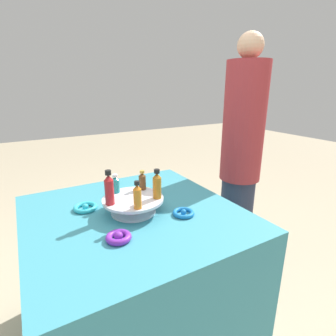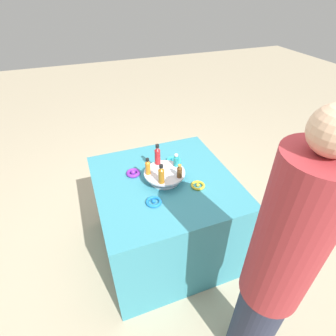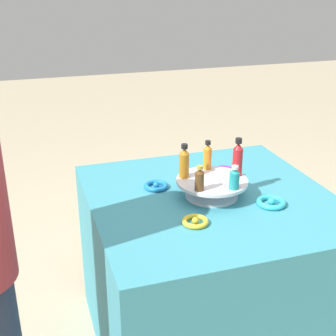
{
  "view_description": "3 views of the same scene",
  "coord_description": "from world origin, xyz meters",
  "px_view_note": "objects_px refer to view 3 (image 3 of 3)",
  "views": [
    {
      "loc": [
        -1.02,
        0.4,
        1.27
      ],
      "look_at": [
        0.05,
        -0.21,
        0.88
      ],
      "focal_mm": 28.0,
      "sensor_mm": 36.0,
      "label": 1
    },
    {
      "loc": [
        -0.46,
        -1.3,
        1.84
      ],
      "look_at": [
        0.01,
        -0.04,
        0.84
      ],
      "focal_mm": 28.0,
      "sensor_mm": 36.0,
      "label": 2
    },
    {
      "loc": [
        1.5,
        -0.66,
        1.51
      ],
      "look_at": [
        0.05,
        -0.19,
        0.87
      ],
      "focal_mm": 50.0,
      "sensor_mm": 36.0,
      "label": 3
    }
  ],
  "objects_px": {
    "ribbon_bow_gold": "(195,221)",
    "display_stand": "(212,186)",
    "bottle_orange": "(207,156)",
    "bottle_teal": "(234,178)",
    "bottle_amber": "(184,162)",
    "ribbon_bow_blue": "(156,186)",
    "ribbon_bow_purple": "(225,171)",
    "bottle_red": "(238,158)",
    "ribbon_bow_teal": "(271,202)",
    "bottle_brown": "(199,179)"
  },
  "relations": [
    {
      "from": "bottle_orange",
      "to": "bottle_amber",
      "type": "bearing_deg",
      "value": -66.06
    },
    {
      "from": "bottle_teal",
      "to": "ribbon_bow_teal",
      "type": "bearing_deg",
      "value": 75.06
    },
    {
      "from": "ribbon_bow_gold",
      "to": "ribbon_bow_purple",
      "type": "bearing_deg",
      "value": 143.28
    },
    {
      "from": "bottle_teal",
      "to": "ribbon_bow_blue",
      "type": "xyz_separation_m",
      "value": [
        -0.24,
        -0.23,
        -0.1
      ]
    },
    {
      "from": "bottle_amber",
      "to": "bottle_teal",
      "type": "relative_size",
      "value": 1.51
    },
    {
      "from": "ribbon_bow_purple",
      "to": "ribbon_bow_teal",
      "type": "bearing_deg",
      "value": 8.28
    },
    {
      "from": "bottle_brown",
      "to": "bottle_orange",
      "type": "bearing_deg",
      "value": 149.94
    },
    {
      "from": "display_stand",
      "to": "bottle_amber",
      "type": "relative_size",
      "value": 2.04
    },
    {
      "from": "bottle_red",
      "to": "ribbon_bow_gold",
      "type": "xyz_separation_m",
      "value": [
        0.2,
        -0.25,
        -0.13
      ]
    },
    {
      "from": "bottle_red",
      "to": "ribbon_bow_blue",
      "type": "bearing_deg",
      "value": -113.27
    },
    {
      "from": "bottle_red",
      "to": "ribbon_bow_blue",
      "type": "height_order",
      "value": "bottle_red"
    },
    {
      "from": "bottle_amber",
      "to": "ribbon_bow_purple",
      "type": "distance_m",
      "value": 0.29
    },
    {
      "from": "ribbon_bow_purple",
      "to": "bottle_brown",
      "type": "bearing_deg",
      "value": -40.38
    },
    {
      "from": "display_stand",
      "to": "ribbon_bow_blue",
      "type": "bearing_deg",
      "value": -126.72
    },
    {
      "from": "bottle_orange",
      "to": "ribbon_bow_purple",
      "type": "xyz_separation_m",
      "value": [
        -0.08,
        0.11,
        -0.11
      ]
    },
    {
      "from": "ribbon_bow_gold",
      "to": "display_stand",
      "type": "bearing_deg",
      "value": 143.28
    },
    {
      "from": "bottle_red",
      "to": "bottle_teal",
      "type": "relative_size",
      "value": 1.69
    },
    {
      "from": "bottle_amber",
      "to": "ribbon_bow_blue",
      "type": "height_order",
      "value": "bottle_amber"
    },
    {
      "from": "ribbon_bow_gold",
      "to": "ribbon_bow_teal",
      "type": "relative_size",
      "value": 0.85
    },
    {
      "from": "display_stand",
      "to": "ribbon_bow_blue",
      "type": "distance_m",
      "value": 0.23
    },
    {
      "from": "display_stand",
      "to": "ribbon_bow_purple",
      "type": "height_order",
      "value": "display_stand"
    },
    {
      "from": "bottle_teal",
      "to": "ribbon_bow_purple",
      "type": "xyz_separation_m",
      "value": [
        -0.28,
        0.09,
        -0.1
      ]
    },
    {
      "from": "ribbon_bow_blue",
      "to": "ribbon_bow_purple",
      "type": "height_order",
      "value": "ribbon_bow_purple"
    },
    {
      "from": "bottle_orange",
      "to": "ribbon_bow_gold",
      "type": "bearing_deg",
      "value": -28.82
    },
    {
      "from": "bottle_orange",
      "to": "ribbon_bow_teal",
      "type": "height_order",
      "value": "bottle_orange"
    },
    {
      "from": "bottle_teal",
      "to": "bottle_amber",
      "type": "bearing_deg",
      "value": -138.06
    },
    {
      "from": "bottle_orange",
      "to": "bottle_teal",
      "type": "bearing_deg",
      "value": 5.94
    },
    {
      "from": "bottle_orange",
      "to": "ribbon_bow_gold",
      "type": "relative_size",
      "value": 1.27
    },
    {
      "from": "display_stand",
      "to": "bottle_brown",
      "type": "height_order",
      "value": "bottle_brown"
    },
    {
      "from": "bottle_teal",
      "to": "ribbon_bow_teal",
      "type": "height_order",
      "value": "bottle_teal"
    },
    {
      "from": "ribbon_bow_gold",
      "to": "ribbon_bow_purple",
      "type": "xyz_separation_m",
      "value": [
        -0.37,
        0.27,
        0.0
      ]
    },
    {
      "from": "bottle_amber",
      "to": "bottle_teal",
      "type": "height_order",
      "value": "bottle_amber"
    },
    {
      "from": "ribbon_bow_gold",
      "to": "ribbon_bow_teal",
      "type": "height_order",
      "value": "ribbon_bow_teal"
    },
    {
      "from": "bottle_amber",
      "to": "ribbon_bow_teal",
      "type": "bearing_deg",
      "value": 55.43
    },
    {
      "from": "display_stand",
      "to": "bottle_red",
      "type": "xyz_separation_m",
      "value": [
        -0.01,
        0.11,
        0.1
      ]
    },
    {
      "from": "display_stand",
      "to": "ribbon_bow_teal",
      "type": "bearing_deg",
      "value": 53.28
    },
    {
      "from": "ribbon_bow_gold",
      "to": "ribbon_bow_teal",
      "type": "distance_m",
      "value": 0.32
    },
    {
      "from": "bottle_teal",
      "to": "ribbon_bow_gold",
      "type": "distance_m",
      "value": 0.22
    },
    {
      "from": "ribbon_bow_blue",
      "to": "ribbon_bow_teal",
      "type": "bearing_deg",
      "value": 53.28
    },
    {
      "from": "bottle_red",
      "to": "ribbon_bow_teal",
      "type": "height_order",
      "value": "bottle_red"
    },
    {
      "from": "ribbon_bow_blue",
      "to": "ribbon_bow_purple",
      "type": "bearing_deg",
      "value": 98.28
    },
    {
      "from": "bottle_brown",
      "to": "ribbon_bow_gold",
      "type": "xyz_separation_m",
      "value": [
        0.11,
        -0.06,
        -0.11
      ]
    },
    {
      "from": "bottle_orange",
      "to": "bottle_red",
      "type": "bearing_deg",
      "value": 41.94
    },
    {
      "from": "bottle_red",
      "to": "ribbon_bow_blue",
      "type": "xyz_separation_m",
      "value": [
        -0.13,
        -0.29,
        -0.13
      ]
    },
    {
      "from": "display_stand",
      "to": "ribbon_bow_purple",
      "type": "bearing_deg",
      "value": 143.28
    },
    {
      "from": "bottle_teal",
      "to": "bottle_red",
      "type": "bearing_deg",
      "value": 149.94
    },
    {
      "from": "bottle_amber",
      "to": "ribbon_bow_blue",
      "type": "bearing_deg",
      "value": -132.72
    },
    {
      "from": "bottle_brown",
      "to": "ribbon_bow_blue",
      "type": "relative_size",
      "value": 0.97
    },
    {
      "from": "bottle_brown",
      "to": "ribbon_bow_gold",
      "type": "relative_size",
      "value": 1.02
    },
    {
      "from": "ribbon_bow_blue",
      "to": "display_stand",
      "type": "bearing_deg",
      "value": 53.28
    }
  ]
}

